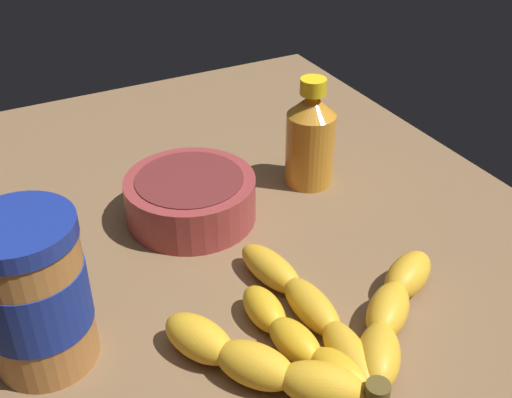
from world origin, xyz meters
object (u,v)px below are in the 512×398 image
(peanut_butter_jar, at_px, (34,294))
(honey_bottle, at_px, (311,137))
(small_bowl, at_px, (191,197))
(banana_bunch, at_px, (317,330))

(peanut_butter_jar, bearing_deg, honey_bottle, 111.97)
(honey_bottle, relative_size, small_bowl, 0.93)
(banana_bunch, distance_m, honey_bottle, 0.28)
(honey_bottle, bearing_deg, small_bowl, -87.98)
(banana_bunch, distance_m, small_bowl, 0.24)
(banana_bunch, relative_size, honey_bottle, 2.10)
(small_bowl, bearing_deg, honey_bottle, 92.02)
(banana_bunch, height_order, honey_bottle, honey_bottle)
(banana_bunch, height_order, peanut_butter_jar, peanut_butter_jar)
(banana_bunch, xyz_separation_m, peanut_butter_jar, (-0.10, -0.22, 0.05))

